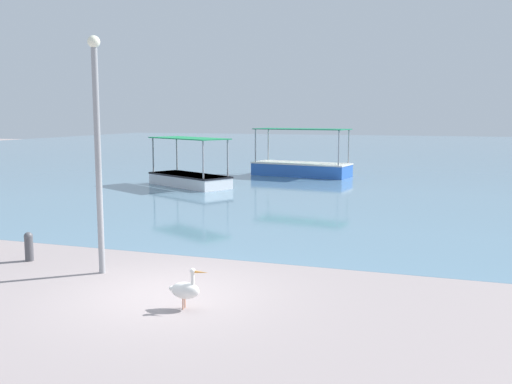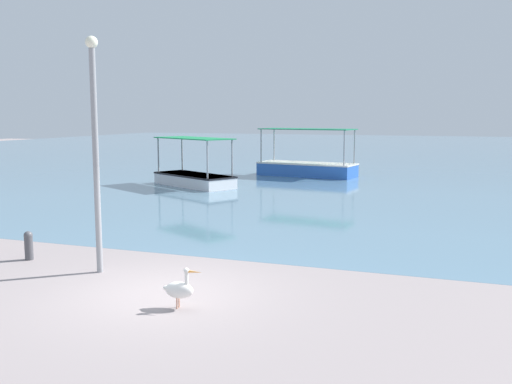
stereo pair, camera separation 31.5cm
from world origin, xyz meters
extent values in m
plane|color=gray|center=(0.00, 0.00, 0.00)|extent=(120.00, 120.00, 0.00)
cube|color=slate|center=(0.00, 48.00, 0.00)|extent=(110.00, 90.00, 0.00)
cube|color=blue|center=(-2.92, 22.98, 0.40)|extent=(6.02, 2.86, 0.80)
cube|color=silver|center=(-2.92, 22.98, 0.76)|extent=(6.07, 2.91, 0.08)
cylinder|color=#99999E|center=(-5.67, 22.53, 1.79)|extent=(0.08, 0.08, 1.97)
cylinder|color=#99999E|center=(-5.40, 24.25, 1.79)|extent=(0.08, 0.08, 1.97)
cylinder|color=#99999E|center=(-0.45, 21.71, 1.79)|extent=(0.08, 0.08, 1.97)
cylinder|color=#99999E|center=(-0.18, 23.43, 1.79)|extent=(0.08, 0.08, 1.97)
cube|color=#176F49|center=(-2.92, 22.98, 2.80)|extent=(5.84, 2.93, 0.05)
cube|color=white|center=(-7.14, 16.29, 0.31)|extent=(5.07, 3.84, 0.61)
cube|color=black|center=(-7.14, 16.29, 0.58)|extent=(5.13, 3.89, 0.08)
cylinder|color=#99999E|center=(-9.40, 16.65, 1.53)|extent=(0.08, 0.08, 1.82)
cylinder|color=#99999E|center=(-8.67, 17.99, 1.53)|extent=(0.08, 0.08, 1.82)
cylinder|color=#99999E|center=(-5.61, 14.60, 1.53)|extent=(0.08, 0.08, 1.82)
cylinder|color=#99999E|center=(-4.88, 15.94, 1.53)|extent=(0.08, 0.08, 1.82)
cube|color=#1A7E48|center=(-7.14, 16.29, 2.46)|extent=(4.94, 3.83, 0.05)
cylinder|color=#E0997A|center=(0.75, -0.66, 0.11)|extent=(0.03, 0.03, 0.22)
cylinder|color=#E0997A|center=(0.76, -0.75, 0.11)|extent=(0.03, 0.03, 0.22)
ellipsoid|color=white|center=(0.79, -0.70, 0.36)|extent=(0.58, 0.31, 0.32)
ellipsoid|color=white|center=(0.54, -0.72, 0.38)|extent=(0.17, 0.13, 0.10)
cylinder|color=white|center=(0.94, -0.69, 0.58)|extent=(0.07, 0.07, 0.26)
sphere|color=white|center=(0.94, -0.69, 0.74)|extent=(0.11, 0.11, 0.11)
cone|color=#E5933F|center=(1.11, -0.68, 0.73)|extent=(0.30, 0.07, 0.06)
cylinder|color=gray|center=(-2.12, 0.92, 2.56)|extent=(0.14, 0.14, 5.13)
sphere|color=#EAEACC|center=(-2.12, 0.92, 5.24)|extent=(0.28, 0.28, 0.28)
cylinder|color=#47474C|center=(-4.49, 1.29, 0.30)|extent=(0.21, 0.21, 0.60)
sphere|color=#4C4C51|center=(-4.49, 1.29, 0.63)|extent=(0.22, 0.22, 0.22)
camera|label=1|loc=(5.38, -10.13, 3.65)|focal=40.00mm
camera|label=2|loc=(5.67, -10.02, 3.65)|focal=40.00mm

